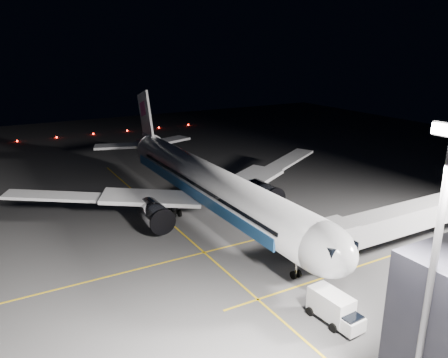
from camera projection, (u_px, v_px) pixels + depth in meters
name	position (u px, v px, depth m)	size (l,w,h in m)	color
ground	(210.00, 217.00, 65.24)	(200.00, 200.00, 0.00)	#4C4C4F
guide_line_main	(245.00, 242.00, 56.92)	(0.25, 80.00, 0.01)	gold
guide_line_cross	(172.00, 225.00, 62.42)	(70.00, 0.25, 0.01)	gold
guide_line_side	(370.00, 262.00, 51.63)	(0.25, 40.00, 0.01)	gold
airliner	(206.00, 182.00, 64.62)	(61.48, 54.22, 16.64)	silver
jet_bridge	(420.00, 214.00, 54.06)	(3.60, 34.40, 6.30)	#B2B2B7
floodlight_mast_south	(434.00, 264.00, 25.48)	(2.40, 0.67, 20.70)	#59595E
taxiway_lights	(93.00, 134.00, 125.11)	(0.44, 60.44, 0.44)	#FF140A
service_truck	(335.00, 308.00, 40.05)	(5.63, 2.70, 2.82)	white
baggage_tug	(257.00, 201.00, 69.74)	(2.50, 2.24, 1.52)	black
safety_cone_a	(219.00, 202.00, 70.55)	(0.40, 0.40, 0.60)	#F05B0A
safety_cone_b	(275.00, 211.00, 66.65)	(0.44, 0.44, 0.66)	#F05B0A
safety_cone_c	(261.00, 221.00, 62.89)	(0.39, 0.39, 0.58)	#F05B0A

